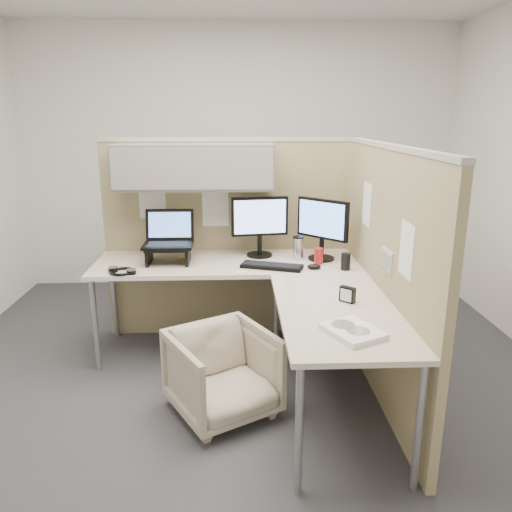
{
  "coord_description": "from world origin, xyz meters",
  "views": [
    {
      "loc": [
        -0.04,
        -3.09,
        1.79
      ],
      "look_at": [
        0.1,
        0.25,
        0.85
      ],
      "focal_mm": 35.0,
      "sensor_mm": 36.0,
      "label": 1
    }
  ],
  "objects_px": {
    "desk": "(260,284)",
    "office_chair": "(223,369)",
    "keyboard": "(272,266)",
    "monitor_left": "(260,222)"
  },
  "relations": [
    {
      "from": "office_chair",
      "to": "keyboard",
      "type": "distance_m",
      "value": 0.89
    },
    {
      "from": "keyboard",
      "to": "office_chair",
      "type": "bearing_deg",
      "value": -98.19
    },
    {
      "from": "desk",
      "to": "keyboard",
      "type": "xyz_separation_m",
      "value": [
        0.09,
        0.23,
        0.05
      ]
    },
    {
      "from": "desk",
      "to": "monitor_left",
      "type": "distance_m",
      "value": 0.64
    },
    {
      "from": "monitor_left",
      "to": "keyboard",
      "type": "xyz_separation_m",
      "value": [
        0.07,
        -0.32,
        -0.26
      ]
    },
    {
      "from": "desk",
      "to": "office_chair",
      "type": "xyz_separation_m",
      "value": [
        -0.25,
        -0.46,
        -0.39
      ]
    },
    {
      "from": "desk",
      "to": "monitor_left",
      "type": "xyz_separation_m",
      "value": [
        0.02,
        0.55,
        0.32
      ]
    },
    {
      "from": "office_chair",
      "to": "keyboard",
      "type": "bearing_deg",
      "value": 33.96
    },
    {
      "from": "desk",
      "to": "office_chair",
      "type": "relative_size",
      "value": 3.39
    },
    {
      "from": "office_chair",
      "to": "keyboard",
      "type": "xyz_separation_m",
      "value": [
        0.35,
        0.69,
        0.45
      ]
    }
  ]
}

